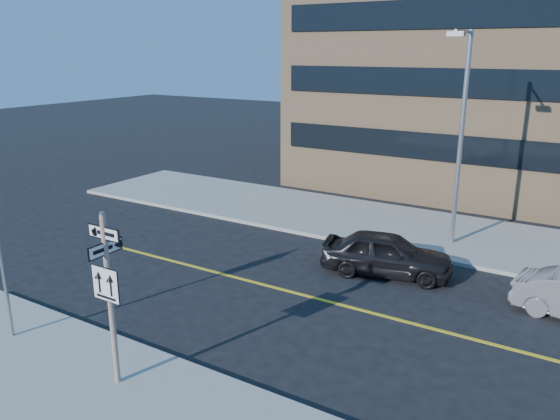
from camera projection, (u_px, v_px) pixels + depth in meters
The scene contains 5 objects.
ground at pixel (190, 340), 14.60m from camera, with size 120.00×120.00×0.00m, color black.
sign_pole at pixel (109, 290), 11.86m from camera, with size 0.92×0.92×4.06m.
parked_car_a at pixel (387, 254), 18.65m from camera, with size 4.40×1.77×1.50m, color black.
streetlight_a at pixel (461, 126), 20.02m from camera, with size 0.55×2.25×8.00m.
building_brick at pixel (495, 22), 31.45m from camera, with size 18.00×18.00×18.00m, color tan.
Camera 1 is at (8.88, -9.82, 7.47)m, focal length 35.00 mm.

